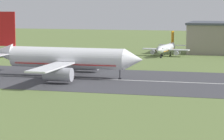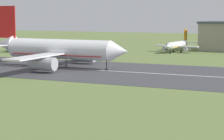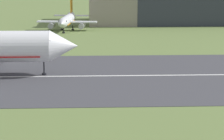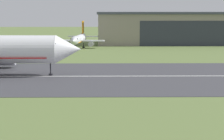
{
  "view_description": "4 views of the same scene",
  "coord_description": "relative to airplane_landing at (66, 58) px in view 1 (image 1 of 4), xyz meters",
  "views": [
    {
      "loc": [
        17.12,
        -31.14,
        21.13
      ],
      "look_at": [
        -15.08,
        88.63,
        5.42
      ],
      "focal_mm": 85.0,
      "sensor_mm": 36.0,
      "label": 1
    },
    {
      "loc": [
        33.23,
        -2.53,
        15.69
      ],
      "look_at": [
        -5.68,
        84.98,
        3.68
      ],
      "focal_mm": 70.0,
      "sensor_mm": 36.0,
      "label": 2
    },
    {
      "loc": [
        -10.16,
        10.9,
        21.32
      ],
      "look_at": [
        -6.51,
        91.41,
        4.8
      ],
      "focal_mm": 85.0,
      "sensor_mm": 36.0,
      "label": 3
    },
    {
      "loc": [
        -6.97,
        18.4,
        13.93
      ],
      "look_at": [
        -5.71,
        101.69,
        2.39
      ],
      "focal_mm": 70.0,
      "sensor_mm": 36.0,
      "label": 4
    }
  ],
  "objects": [
    {
      "name": "ground_plane",
      "position": [
        34.56,
        -55.82,
        -5.44
      ],
      "size": [
        644.59,
        644.59,
        0.0
      ],
      "primitive_type": "plane",
      "color": "olive"
    },
    {
      "name": "runway_strip",
      "position": [
        34.56,
        -1.27,
        -5.41
      ],
      "size": [
        404.59,
        44.27,
        0.06
      ],
      "primitive_type": "cube",
      "color": "#3D3D42",
      "rests_on": "ground_plane"
    },
    {
      "name": "airplane_parked_centre",
      "position": [
        17.82,
        68.21,
        -2.3
      ],
      "size": [
        19.11,
        23.24,
        9.63
      ],
      "color": "silver",
      "rests_on": "ground_plane"
    },
    {
      "name": "runway_centreline",
      "position": [
        34.56,
        -1.27,
        -5.37
      ],
      "size": [
        364.13,
        0.7,
        0.01
      ],
      "primitive_type": "cube",
      "color": "silver",
      "rests_on": "runway_strip"
    },
    {
      "name": "airplane_landing",
      "position": [
        0.0,
        0.0,
        0.0
      ],
      "size": [
        45.8,
        49.72,
        18.65
      ],
      "color": "white",
      "rests_on": "ground_plane"
    }
  ]
}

